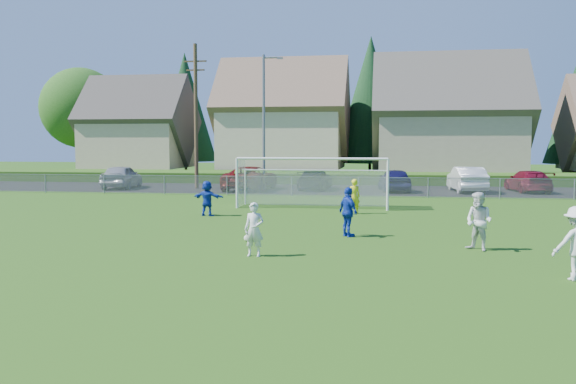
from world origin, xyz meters
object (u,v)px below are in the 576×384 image
(car_a, at_px, (122,177))
(soccer_goal, at_px, (313,174))
(player_white_a, at_px, (254,229))
(player_white_b, at_px, (479,221))
(player_blue_a, at_px, (348,212))
(car_f, at_px, (467,179))
(car_c, at_px, (250,178))
(car_e, at_px, (395,180))
(car_g, at_px, (528,181))
(player_blue_b, at_px, (207,198))
(soccer_ball, at_px, (247,238))
(goalkeeper, at_px, (354,196))
(car_d, at_px, (315,180))

(car_a, bearing_deg, soccer_goal, 137.60)
(player_white_a, xyz_separation_m, player_white_b, (6.41, 1.96, 0.11))
(player_white_b, distance_m, player_blue_a, 4.51)
(player_blue_a, distance_m, car_f, 21.20)
(player_blue_a, bearing_deg, soccer_goal, -22.36)
(player_blue_a, xyz_separation_m, car_a, (-17.10, 19.73, -0.03))
(player_white_b, bearing_deg, car_c, 160.57)
(car_a, relative_size, car_c, 0.84)
(car_e, height_order, car_g, car_e)
(player_blue_b, xyz_separation_m, car_a, (-10.63, 14.74, 0.05))
(soccer_ball, relative_size, player_white_a, 0.14)
(goalkeeper, height_order, car_g, goalkeeper)
(player_white_a, bearing_deg, player_blue_a, 62.82)
(player_blue_b, distance_m, soccer_goal, 6.10)
(car_c, bearing_deg, car_g, -172.17)
(soccer_goal, bearing_deg, player_blue_b, -133.78)
(player_white_a, xyz_separation_m, player_blue_b, (-4.06, 9.02, 0.01))
(player_white_a, distance_m, car_d, 24.62)
(car_a, bearing_deg, car_c, 171.36)
(player_white_a, height_order, player_blue_a, player_blue_a)
(goalkeeper, relative_size, car_c, 0.27)
(player_white_b, height_order, car_a, player_white_b)
(goalkeeper, relative_size, car_a, 0.33)
(car_g, distance_m, soccer_goal, 17.12)
(goalkeeper, relative_size, car_d, 0.33)
(player_white_a, bearing_deg, soccer_goal, 93.13)
(soccer_ball, height_order, player_blue_b, player_blue_b)
(player_blue_b, distance_m, car_c, 14.59)
(player_blue_a, bearing_deg, car_g, -62.79)
(soccer_ball, height_order, soccer_goal, soccer_goal)
(player_blue_b, height_order, car_f, car_f)
(player_blue_b, relative_size, car_g, 0.32)
(player_white_b, bearing_deg, player_blue_a, -165.46)
(soccer_ball, bearing_deg, car_e, 76.76)
(car_f, bearing_deg, soccer_goal, 46.22)
(player_blue_a, relative_size, soccer_goal, 0.23)
(player_white_a, height_order, soccer_goal, soccer_goal)
(player_blue_a, bearing_deg, player_white_b, -153.58)
(player_white_a, height_order, goalkeeper, goalkeeper)
(player_blue_b, bearing_deg, car_f, -117.92)
(player_blue_a, height_order, player_blue_b, player_blue_a)
(car_c, bearing_deg, soccer_ball, 106.18)
(car_e, xyz_separation_m, soccer_goal, (-4.15, -10.52, 0.86))
(soccer_ball, relative_size, player_blue_b, 0.14)
(player_white_a, distance_m, player_white_b, 6.70)
(soccer_goal, bearing_deg, player_blue_a, -76.24)
(player_white_b, distance_m, soccer_goal, 13.06)
(player_white_b, height_order, player_blue_a, player_white_b)
(player_blue_a, relative_size, player_blue_b, 1.10)
(soccer_ball, distance_m, player_white_a, 2.68)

